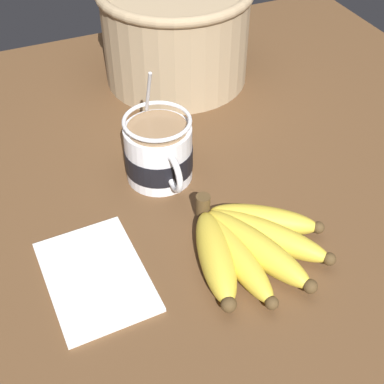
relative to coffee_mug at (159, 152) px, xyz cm
name	(u,v)px	position (x,y,z in cm)	size (l,w,h in cm)	color
table	(205,210)	(8.27, 3.78, -5.86)	(116.51, 116.51, 2.72)	brown
coffee_mug	(159,152)	(0.00, 0.00, 0.00)	(16.21, 10.10, 16.76)	silver
banana_bunch	(247,243)	(19.09, 4.86, -2.54)	(19.03, 19.60, 4.40)	#4C381E
woven_basket	(176,31)	(-26.22, 13.34, 4.82)	(27.72, 27.72, 17.75)	tan
napkin	(96,276)	(15.15, -14.34, -4.20)	(17.42, 12.54, 0.60)	white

